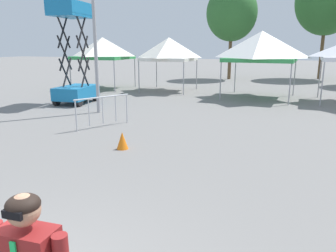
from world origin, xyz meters
TOP-DOWN VIEW (x-y plane):
  - canopy_tent_behind_right at (-9.31, 16.69)m, footprint 3.46×3.46m
  - canopy_tent_center at (-4.87, 17.16)m, footprint 3.04×3.04m
  - canopy_tent_far_left at (0.74, 16.30)m, footprint 3.69×3.69m
  - scissor_lift at (-7.44, 11.21)m, footprint 1.70×2.47m
  - tree_behind_tents_right at (-2.89, 26.28)m, footprint 4.17×4.17m
  - tree_behind_tents_left at (4.34, 29.28)m, footprint 5.03×5.03m
  - crowd_barrier_near_person at (-3.51, 7.45)m, footprint 1.01×1.89m
  - traffic_cone_lot_center at (-1.62, 5.46)m, footprint 0.32×0.32m

SIDE VIEW (x-z plane):
  - traffic_cone_lot_center at x=-1.62m, z-range 0.00..0.48m
  - crowd_barrier_near_person at x=-3.51m, z-range 0.22..1.29m
  - scissor_lift at x=-7.44m, z-range -0.98..3.76m
  - canopy_tent_center at x=-4.87m, z-range 0.94..4.22m
  - canopy_tent_behind_right at x=-9.31m, z-range 0.96..4.28m
  - canopy_tent_far_left at x=0.74m, z-range 0.98..4.52m
  - tree_behind_tents_right at x=-2.89m, z-range 1.56..9.28m
  - tree_behind_tents_left at x=4.34m, z-range 1.80..10.95m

